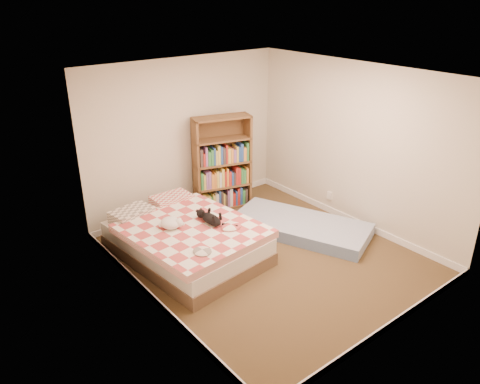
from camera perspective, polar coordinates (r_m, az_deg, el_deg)
room at (r=6.08m, az=3.45°, el=1.90°), size 3.51×4.01×2.51m
bed at (r=6.55m, az=-6.75°, el=-5.66°), size 1.71×2.24×0.56m
bookshelf at (r=7.82m, az=-2.27°, el=2.10°), size 1.03×0.57×1.58m
floor_mattress at (r=7.23m, az=7.40°, el=-4.19°), size 1.64×2.24×0.18m
black_cat at (r=6.38m, az=-3.69°, el=-3.20°), size 0.24×0.66×0.15m
white_dog at (r=6.30m, az=-8.36°, el=-3.75°), size 0.30×0.30×0.14m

